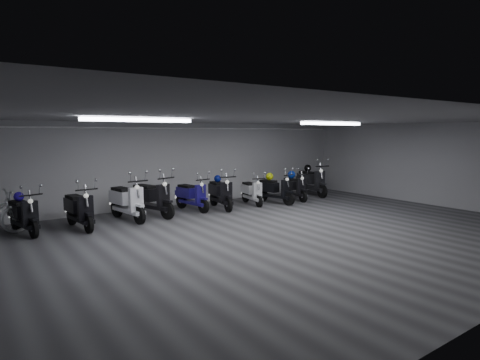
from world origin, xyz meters
TOP-DOWN VIEW (x-y plane):
  - floor at (0.00, 0.00)m, footprint 14.00×10.00m
  - ceiling at (0.00, 0.00)m, footprint 14.00×10.00m
  - back_wall at (0.00, 5.00)m, footprint 14.00×0.01m
  - right_wall at (7.00, 0.00)m, footprint 0.01×10.00m
  - fluor_strip_left at (-3.00, 1.00)m, footprint 2.40×0.18m
  - fluor_strip_right at (3.00, 1.00)m, footprint 2.40×0.18m
  - conduit at (0.00, 4.92)m, footprint 13.60×0.05m
  - scooter_0 at (-5.00, 3.58)m, footprint 0.94×1.80m
  - scooter_1 at (-3.75, 3.37)m, footprint 0.80×1.87m
  - scooter_2 at (-2.40, 3.62)m, footprint 0.94×2.04m
  - scooter_3 at (-1.61, 3.74)m, footprint 1.22×2.09m
  - scooter_4 at (-0.23, 3.83)m, footprint 0.84×1.80m
  - scooter_5 at (0.68, 3.57)m, footprint 0.91×1.91m
  - scooter_6 at (1.97, 3.59)m, footprint 0.82×1.66m
  - scooter_7 at (2.75, 3.30)m, footprint 0.98×1.83m
  - scooter_8 at (3.81, 3.43)m, footprint 0.85×1.75m
  - scooter_9 at (5.09, 3.84)m, footprint 0.98×2.09m
  - helmet_0 at (0.72, 3.82)m, footprint 0.24×0.24m
  - helmet_1 at (-5.05, 3.81)m, footprint 0.23×0.23m
  - helmet_2 at (3.85, 3.66)m, footprint 0.29×0.29m
  - helmet_3 at (2.69, 3.54)m, footprint 0.26×0.26m
  - helmet_4 at (5.14, 4.11)m, footprint 0.28×0.28m

SIDE VIEW (x-z plane):
  - floor at x=0.00m, z-range -0.01..0.00m
  - scooter_6 at x=1.97m, z-range 0.00..1.18m
  - scooter_8 at x=3.81m, z-range 0.00..1.25m
  - scooter_0 at x=-5.00m, z-range 0.00..1.28m
  - scooter_4 at x=-0.23m, z-range 0.00..1.29m
  - scooter_7 at x=2.75m, z-range 0.00..1.30m
  - scooter_1 at x=-3.75m, z-range 0.00..1.35m
  - scooter_5 at x=0.68m, z-range 0.00..1.37m
  - scooter_2 at x=-2.40m, z-range 0.00..1.46m
  - scooter_3 at x=-1.61m, z-range 0.00..1.47m
  - scooter_9 at x=5.09m, z-range 0.00..1.50m
  - helmet_1 at x=-5.05m, z-range 0.79..1.02m
  - helmet_2 at x=3.85m, z-range 0.77..1.07m
  - helmet_3 at x=2.69m, z-range 0.80..1.07m
  - helmet_0 at x=0.72m, z-range 0.85..1.08m
  - helmet_4 at x=5.14m, z-range 0.93..1.21m
  - back_wall at x=0.00m, z-range 0.00..2.80m
  - right_wall at x=7.00m, z-range 0.00..2.80m
  - conduit at x=0.00m, z-range 2.59..2.65m
  - fluor_strip_left at x=-3.00m, z-range 2.70..2.78m
  - fluor_strip_right at x=3.00m, z-range 2.70..2.78m
  - ceiling at x=0.00m, z-range 2.80..2.81m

